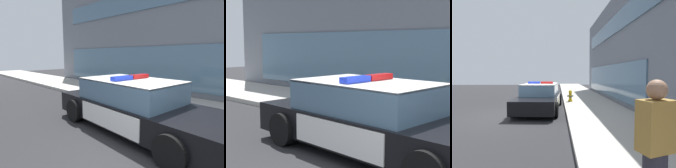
% 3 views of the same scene
% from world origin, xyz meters
% --- Properties ---
extents(ground, '(48.00, 48.00, 0.00)m').
position_xyz_m(ground, '(0.00, 0.00, 0.00)').
color(ground, '#262628').
extents(sidewalk, '(48.00, 3.15, 0.15)m').
position_xyz_m(sidewalk, '(0.00, 4.02, 0.07)').
color(sidewalk, '#B2ADA3').
rests_on(sidewalk, ground).
extents(police_cruiser, '(5.19, 2.35, 1.49)m').
position_xyz_m(police_cruiser, '(-1.54, 1.13, 0.68)').
color(police_cruiser, black).
rests_on(police_cruiser, ground).
extents(fire_hydrant, '(0.34, 0.39, 0.73)m').
position_xyz_m(fire_hydrant, '(-3.48, 2.85, 0.50)').
color(fire_hydrant, gold).
rests_on(fire_hydrant, sidewalk).
extents(pedestrian_on_sidewalk, '(0.37, 0.46, 1.71)m').
position_xyz_m(pedestrian_on_sidewalk, '(6.40, 3.20, 1.01)').
color(pedestrian_on_sidewalk, '#23232D').
rests_on(pedestrian_on_sidewalk, sidewalk).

